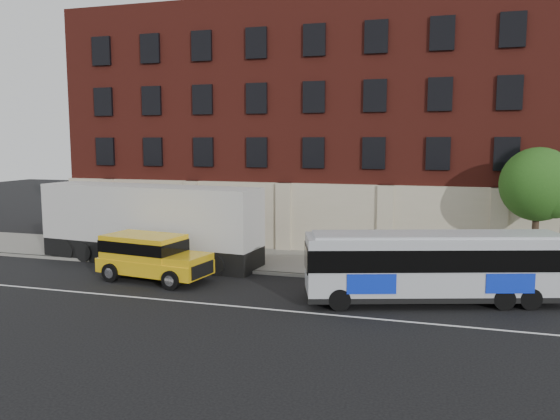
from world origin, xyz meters
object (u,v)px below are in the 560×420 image
(yellow_suv, at_px, (150,254))
(shipping_container, at_px, (149,225))
(street_tree, at_px, (539,187))
(city_bus, at_px, (436,265))
(sign_pole, at_px, (107,236))

(yellow_suv, height_order, shipping_container, shipping_container)
(shipping_container, bearing_deg, street_tree, 7.69)
(city_bus, bearing_deg, shipping_container, 166.97)
(street_tree, bearing_deg, shipping_container, -172.31)
(city_bus, height_order, yellow_suv, city_bus)
(street_tree, xyz_separation_m, yellow_suv, (-17.80, -6.11, -3.16))
(yellow_suv, distance_m, shipping_container, 4.05)
(street_tree, height_order, city_bus, street_tree)
(yellow_suv, xyz_separation_m, shipping_container, (-1.97, 3.44, 0.85))
(street_tree, bearing_deg, sign_pole, -171.39)
(city_bus, xyz_separation_m, yellow_suv, (-13.18, 0.07, -0.36))
(street_tree, xyz_separation_m, city_bus, (-4.62, -6.18, -2.80))
(street_tree, relative_size, shipping_container, 0.48)
(shipping_container, bearing_deg, sign_pole, -163.60)
(city_bus, bearing_deg, street_tree, 53.17)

